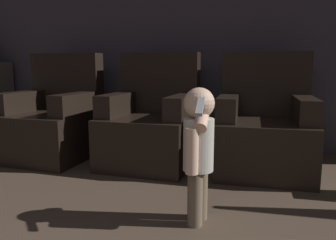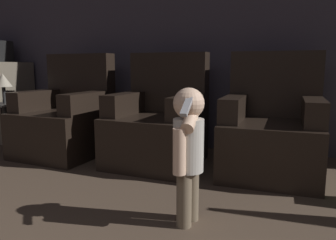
{
  "view_description": "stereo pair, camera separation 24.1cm",
  "coord_description": "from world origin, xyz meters",
  "px_view_note": "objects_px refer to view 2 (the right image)",
  "views": [
    {
      "loc": [
        0.64,
        0.88,
        0.91
      ],
      "look_at": [
        0.12,
        3.2,
        0.51
      ],
      "focal_mm": 35.0,
      "sensor_mm": 36.0,
      "label": 1
    },
    {
      "loc": [
        0.87,
        0.94,
        0.91
      ],
      "look_at": [
        0.12,
        3.2,
        0.51
      ],
      "focal_mm": 35.0,
      "sensor_mm": 36.0,
      "label": 2
    }
  ],
  "objects_px": {
    "armchair_left": "(66,120)",
    "armchair_middle": "(158,126)",
    "person_toddler": "(188,145)",
    "armchair_right": "(271,132)",
    "lamp": "(3,81)"
  },
  "relations": [
    {
      "from": "armchair_left",
      "to": "person_toddler",
      "type": "bearing_deg",
      "value": -29.63
    },
    {
      "from": "armchair_middle",
      "to": "lamp",
      "type": "bearing_deg",
      "value": -173.79
    },
    {
      "from": "armchair_middle",
      "to": "armchair_right",
      "type": "bearing_deg",
      "value": 4.3
    },
    {
      "from": "armchair_middle",
      "to": "person_toddler",
      "type": "distance_m",
      "value": 1.26
    },
    {
      "from": "person_toddler",
      "to": "lamp",
      "type": "distance_m",
      "value": 2.57
    },
    {
      "from": "lamp",
      "to": "armchair_right",
      "type": "bearing_deg",
      "value": 1.21
    },
    {
      "from": "armchair_right",
      "to": "person_toddler",
      "type": "distance_m",
      "value": 1.19
    },
    {
      "from": "armchair_middle",
      "to": "armchair_right",
      "type": "xyz_separation_m",
      "value": [
        1.02,
        0.0,
        0.0
      ]
    },
    {
      "from": "armchair_right",
      "to": "person_toddler",
      "type": "height_order",
      "value": "armchair_right"
    },
    {
      "from": "armchair_left",
      "to": "armchair_middle",
      "type": "distance_m",
      "value": 1.02
    },
    {
      "from": "armchair_left",
      "to": "lamp",
      "type": "relative_size",
      "value": 3.24
    },
    {
      "from": "armchair_right",
      "to": "person_toddler",
      "type": "xyz_separation_m",
      "value": [
        -0.43,
        -1.11,
        0.11
      ]
    },
    {
      "from": "armchair_left",
      "to": "person_toddler",
      "type": "xyz_separation_m",
      "value": [
        1.6,
        -1.11,
        0.11
      ]
    },
    {
      "from": "armchair_left",
      "to": "armchair_middle",
      "type": "xyz_separation_m",
      "value": [
        1.02,
        0.0,
        0.0
      ]
    },
    {
      "from": "armchair_middle",
      "to": "armchair_right",
      "type": "relative_size",
      "value": 1.0
    }
  ]
}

